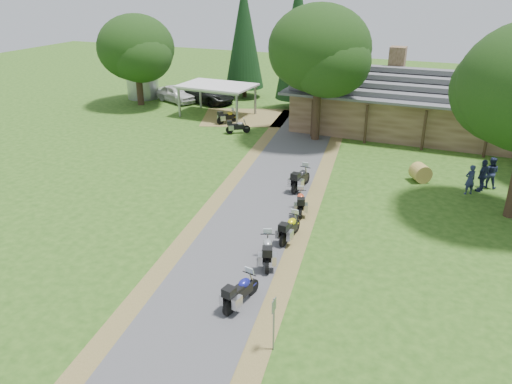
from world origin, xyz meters
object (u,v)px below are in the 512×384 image
at_px(motorcycle_row_c, 290,227).
at_px(motorcycle_carport_b, 238,126).
at_px(motorcycle_carport_a, 228,116).
at_px(lodge, 432,101).
at_px(hay_bale, 420,173).
at_px(silo, 141,66).
at_px(motorcycle_row_b, 267,249).
at_px(car_white_sedan, 176,92).
at_px(carport, 218,100).
at_px(motorcycle_row_e, 301,177).
at_px(motorcycle_row_d, 301,201).
at_px(motorcycle_row_a, 241,290).
at_px(car_dark_suv, 206,90).

bearing_deg(motorcycle_row_c, motorcycle_carport_b, 36.60).
bearing_deg(motorcycle_carport_a, lodge, -43.67).
bearing_deg(hay_bale, silo, 156.30).
distance_m(motorcycle_row_b, motorcycle_carport_a, 21.99).
height_order(car_white_sedan, motorcycle_row_b, car_white_sedan).
height_order(lodge, carport, lodge).
relative_size(motorcycle_row_e, hay_bale, 1.93).
xyz_separation_m(motorcycle_carport_a, hay_bale, (15.97, -7.03, -0.07)).
bearing_deg(motorcycle_row_d, car_white_sedan, 26.07).
height_order(motorcycle_row_a, motorcycle_carport_b, motorcycle_row_a).
height_order(car_dark_suv, motorcycle_row_c, car_dark_suv).
relative_size(silo, motorcycle_row_a, 3.31).
height_order(car_dark_suv, motorcycle_row_e, car_dark_suv).
height_order(motorcycle_row_c, motorcycle_row_e, motorcycle_row_e).
relative_size(carport, motorcycle_row_c, 3.30).
bearing_deg(motorcycle_row_b, lodge, -32.30).
bearing_deg(motorcycle_carport_a, motorcycle_row_c, -112.67).
xyz_separation_m(silo, motorcycle_row_e, (21.51, -15.99, -2.41)).
bearing_deg(lodge, hay_bale, -87.41).
xyz_separation_m(carport, motorcycle_row_b, (12.83, -20.98, -0.67)).
bearing_deg(motorcycle_carport_a, car_dark_suv, 74.75).
height_order(motorcycle_row_a, motorcycle_row_e, motorcycle_row_e).
bearing_deg(hay_bale, motorcycle_row_d, -127.77).
distance_m(carport, motorcycle_carport_b, 5.74).
height_order(lodge, silo, silo).
distance_m(lodge, carport, 17.46).
bearing_deg(carport, car_dark_suv, 132.19).
relative_size(motorcycle_row_c, motorcycle_row_d, 1.03).
height_order(motorcycle_row_e, motorcycle_carport_b, motorcycle_row_e).
bearing_deg(hay_bale, car_white_sedan, 153.38).
height_order(motorcycle_row_b, motorcycle_row_e, motorcycle_row_e).
height_order(motorcycle_row_a, hay_bale, motorcycle_row_a).
xyz_separation_m(car_white_sedan, motorcycle_row_e, (17.62, -15.76, -0.28)).
distance_m(motorcycle_row_a, motorcycle_row_e, 11.34).
xyz_separation_m(silo, hay_bale, (27.67, -12.15, -2.58)).
bearing_deg(motorcycle_carport_b, motorcycle_row_b, -95.41).
relative_size(carport, car_white_sedan, 1.04).
bearing_deg(silo, carport, -18.02).
bearing_deg(car_dark_suv, motorcycle_row_a, -135.54).
xyz_separation_m(car_white_sedan, motorcycle_row_c, (18.99, -21.61, -0.34)).
height_order(car_white_sedan, hay_bale, car_white_sedan).
bearing_deg(silo, car_white_sedan, -3.29).
distance_m(motorcycle_carport_a, hay_bale, 17.45).
relative_size(motorcycle_row_a, motorcycle_row_d, 1.04).
height_order(motorcycle_row_a, motorcycle_row_d, motorcycle_row_a).
distance_m(car_dark_suv, motorcycle_carport_a, 7.67).
distance_m(silo, motorcycle_row_d, 29.44).
bearing_deg(motorcycle_row_b, motorcycle_carport_a, 8.95).
bearing_deg(car_dark_suv, hay_bale, -106.97).
relative_size(car_white_sedan, hay_bale, 5.58).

